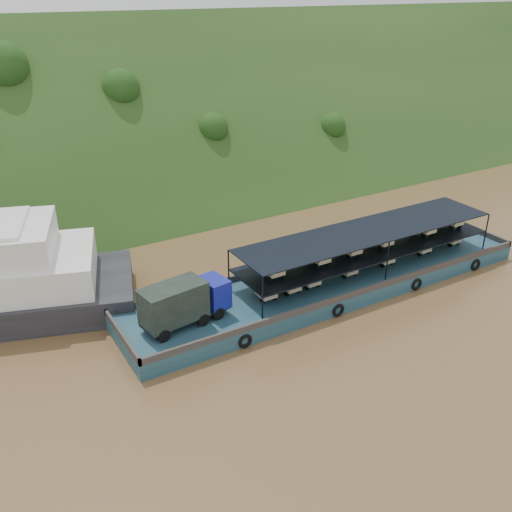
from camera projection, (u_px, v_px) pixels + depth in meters
ground at (297, 301)px, 44.82m from camera, size 160.00×160.00×0.00m
hillside at (138, 179)px, 72.76m from camera, size 140.00×39.60×39.60m
cargo_barge at (322, 281)px, 45.49m from camera, size 35.00×7.18×4.54m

